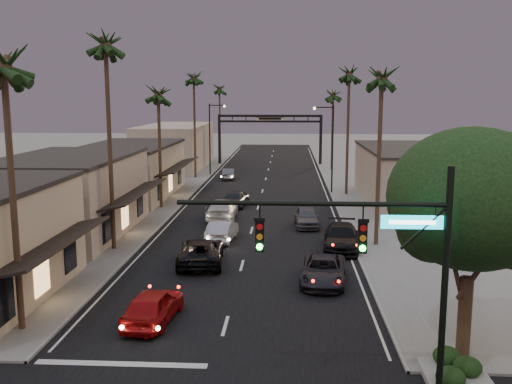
# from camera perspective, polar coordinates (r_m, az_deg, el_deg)

# --- Properties ---
(ground) EXTENTS (200.00, 200.00, 0.00)m
(ground) POSITION_cam_1_polar(r_m,az_deg,el_deg) (54.37, 0.36, -0.94)
(ground) COLOR slate
(ground) RESTS_ON ground
(road) EXTENTS (14.00, 120.00, 0.02)m
(road) POSITION_cam_1_polar(r_m,az_deg,el_deg) (59.29, 0.61, -0.06)
(road) COLOR black
(road) RESTS_ON ground
(sidewalk_left) EXTENTS (5.00, 92.00, 0.12)m
(sidewalk_left) POSITION_cam_1_polar(r_m,az_deg,el_deg) (67.24, -7.23, 1.06)
(sidewalk_left) COLOR slate
(sidewalk_left) RESTS_ON ground
(sidewalk_right) EXTENTS (5.00, 92.00, 0.12)m
(sidewalk_right) POSITION_cam_1_polar(r_m,az_deg,el_deg) (66.49, 9.09, 0.92)
(sidewalk_right) COLOR slate
(sidewalk_right) RESTS_ON ground
(storefront_mid) EXTENTS (8.00, 14.00, 5.50)m
(storefront_mid) POSITION_cam_1_polar(r_m,az_deg,el_deg) (42.99, -18.19, -0.49)
(storefront_mid) COLOR gray
(storefront_mid) RESTS_ON ground
(storefront_far) EXTENTS (8.00, 16.00, 5.00)m
(storefront_far) POSITION_cam_1_polar(r_m,az_deg,el_deg) (58.04, -12.47, 2.00)
(storefront_far) COLOR tan
(storefront_far) RESTS_ON ground
(storefront_dist) EXTENTS (8.00, 20.00, 6.00)m
(storefront_dist) POSITION_cam_1_polar(r_m,az_deg,el_deg) (80.25, -8.07, 4.52)
(storefront_dist) COLOR gray
(storefront_dist) RESTS_ON ground
(building_right) EXTENTS (8.00, 18.00, 5.00)m
(building_right) POSITION_cam_1_polar(r_m,az_deg,el_deg) (55.09, 15.08, 1.50)
(building_right) COLOR gray
(building_right) RESTS_ON ground
(traffic_signal) EXTENTS (8.51, 0.22, 7.80)m
(traffic_signal) POSITION_cam_1_polar(r_m,az_deg,el_deg) (18.30, 12.70, -5.89)
(traffic_signal) COLOR black
(traffic_signal) RESTS_ON ground
(corner_tree) EXTENTS (6.20, 6.20, 8.80)m
(corner_tree) POSITION_cam_1_polar(r_m,az_deg,el_deg) (22.28, 20.99, -1.18)
(corner_tree) COLOR #38281C
(corner_tree) RESTS_ON ground
(planter) EXTENTS (2.20, 2.60, 0.24)m
(planter) POSITION_cam_1_polar(r_m,az_deg,el_deg) (22.14, 19.35, -17.53)
(planter) COLOR gray
(planter) RESTS_ON ground
(arch) EXTENTS (15.20, 0.40, 7.27)m
(arch) POSITION_cam_1_polar(r_m,az_deg,el_deg) (83.56, 1.40, 6.54)
(arch) COLOR black
(arch) RESTS_ON ground
(streetlight_right) EXTENTS (2.13, 0.30, 9.00)m
(streetlight_right) POSITION_cam_1_polar(r_m,az_deg,el_deg) (58.73, 7.40, 5.01)
(streetlight_right) COLOR black
(streetlight_right) RESTS_ON ground
(streetlight_left) EXTENTS (2.13, 0.30, 9.00)m
(streetlight_left) POSITION_cam_1_polar(r_m,az_deg,el_deg) (72.18, -4.43, 5.89)
(streetlight_left) COLOR black
(streetlight_left) RESTS_ON ground
(palm_la) EXTENTS (3.20, 3.20, 13.20)m
(palm_la) POSITION_cam_1_polar(r_m,az_deg,el_deg) (25.12, -24.00, 12.31)
(palm_la) COLOR #38281C
(palm_la) RESTS_ON ground
(palm_lb) EXTENTS (3.20, 3.20, 15.20)m
(palm_lb) POSITION_cam_1_polar(r_m,az_deg,el_deg) (37.32, -14.85, 14.62)
(palm_lb) COLOR #38281C
(palm_lb) RESTS_ON ground
(palm_lc) EXTENTS (3.20, 3.20, 12.20)m
(palm_lc) POSITION_cam_1_polar(r_m,az_deg,el_deg) (50.67, -9.77, 10.06)
(palm_lc) COLOR #38281C
(palm_lc) RESTS_ON ground
(palm_ld) EXTENTS (3.20, 3.20, 14.20)m
(palm_ld) POSITION_cam_1_polar(r_m,az_deg,el_deg) (69.37, -6.25, 11.57)
(palm_ld) COLOR #38281C
(palm_ld) RESTS_ON ground
(palm_ra) EXTENTS (3.20, 3.20, 13.20)m
(palm_ra) POSITION_cam_1_polar(r_m,az_deg,el_deg) (37.90, 12.50, 11.68)
(palm_ra) COLOR #38281C
(palm_ra) RESTS_ON ground
(palm_rb) EXTENTS (3.20, 3.20, 14.20)m
(palm_rb) POSITION_cam_1_polar(r_m,az_deg,el_deg) (57.76, 9.32, 11.93)
(palm_rb) COLOR #38281C
(palm_rb) RESTS_ON ground
(palm_rc) EXTENTS (3.20, 3.20, 12.20)m
(palm_rc) POSITION_cam_1_polar(r_m,az_deg,el_deg) (77.63, 7.73, 9.88)
(palm_rc) COLOR #38281C
(palm_rc) RESTS_ON ground
(palm_far) EXTENTS (3.20, 3.20, 13.20)m
(palm_far) POSITION_cam_1_polar(r_m,az_deg,el_deg) (92.07, -3.68, 10.48)
(palm_far) COLOR #38281C
(palm_far) RESTS_ON ground
(oncoming_red) EXTENTS (2.26, 4.64, 1.53)m
(oncoming_red) POSITION_cam_1_polar(r_m,az_deg,el_deg) (26.01, -10.26, -11.14)
(oncoming_red) COLOR #9C0B0C
(oncoming_red) RESTS_ON ground
(oncoming_pickup) EXTENTS (2.99, 5.73, 1.54)m
(oncoming_pickup) POSITION_cam_1_polar(r_m,az_deg,el_deg) (34.28, -5.52, -5.92)
(oncoming_pickup) COLOR black
(oncoming_pickup) RESTS_ON ground
(oncoming_silver) EXTENTS (1.93, 4.54, 1.46)m
(oncoming_silver) POSITION_cam_1_polar(r_m,az_deg,el_deg) (39.48, -3.42, -3.88)
(oncoming_silver) COLOR #9C9CA2
(oncoming_silver) RESTS_ON ground
(oncoming_white) EXTENTS (2.37, 5.70, 1.65)m
(oncoming_white) POSITION_cam_1_polar(r_m,az_deg,el_deg) (46.38, -3.41, -1.74)
(oncoming_white) COLOR #B3B3B3
(oncoming_white) RESTS_ON ground
(oncoming_dgrey) EXTENTS (2.36, 4.86, 1.60)m
(oncoming_dgrey) POSITION_cam_1_polar(r_m,az_deg,el_deg) (51.70, -2.00, -0.59)
(oncoming_dgrey) COLOR black
(oncoming_dgrey) RESTS_ON ground
(oncoming_grey_far) EXTENTS (1.79, 4.14, 1.32)m
(oncoming_grey_far) POSITION_cam_1_polar(r_m,az_deg,el_deg) (68.73, -2.79, 1.81)
(oncoming_grey_far) COLOR #535358
(oncoming_grey_far) RESTS_ON ground
(curbside_near) EXTENTS (2.80, 5.20, 1.39)m
(curbside_near) POSITION_cam_1_polar(r_m,az_deg,el_deg) (30.95, 6.75, -7.79)
(curbside_near) COLOR black
(curbside_near) RESTS_ON ground
(curbside_black) EXTENTS (2.73, 5.69, 1.60)m
(curbside_black) POSITION_cam_1_polar(r_m,az_deg,el_deg) (37.75, 8.53, -4.49)
(curbside_black) COLOR black
(curbside_black) RESTS_ON ground
(curbside_grey) EXTENTS (1.95, 4.44, 1.49)m
(curbside_grey) POSITION_cam_1_polar(r_m,az_deg,el_deg) (43.94, 5.07, -2.51)
(curbside_grey) COLOR #454549
(curbside_grey) RESTS_ON ground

